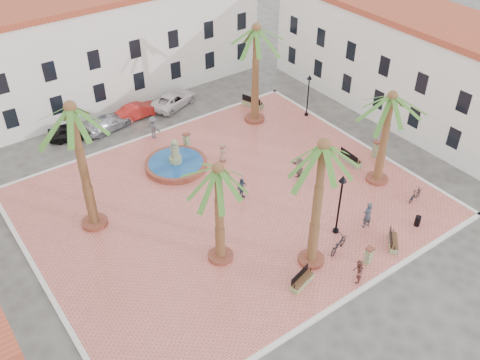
{
  "coord_description": "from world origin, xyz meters",
  "views": [
    {
      "loc": [
        -16.2,
        -23.77,
        23.52
      ],
      "look_at": [
        1.0,
        0.0,
        1.6
      ],
      "focal_mm": 40.0,
      "sensor_mm": 36.0,
      "label": 1
    }
  ],
  "objects_px": {
    "bicycle_b": "(415,194)",
    "pedestrian_east": "(299,169)",
    "palm_e": "(390,107)",
    "bollard_e": "(376,149)",
    "palm_ne": "(256,39)",
    "bench_s": "(302,281)",
    "bicycle_a": "(338,244)",
    "palm_sw": "(218,180)",
    "car_white": "(174,100)",
    "pedestrian_fountain_a": "(223,152)",
    "pedestrian_north": "(154,127)",
    "palm_nw": "(73,122)",
    "bench_ne": "(252,103)",
    "litter_bin": "(418,221)",
    "bollard_n": "(187,141)",
    "car_black": "(73,132)",
    "fountain": "(176,163)",
    "lamppost_e": "(309,88)",
    "cyclist_a": "(367,215)",
    "lamppost_s": "(341,195)",
    "pedestrian_fountain_b": "(242,188)",
    "palm_s": "(322,159)",
    "car_silver": "(108,123)",
    "bench_se": "(393,242)",
    "bollard_se": "(369,255)",
    "car_red": "(138,110)",
    "bench_e": "(350,160)",
    "cyclist_b": "(358,272)"
  },
  "relations": [
    {
      "from": "bench_ne",
      "to": "pedestrian_fountain_a",
      "type": "height_order",
      "value": "pedestrian_fountain_a"
    },
    {
      "from": "bench_s",
      "to": "bench_se",
      "type": "height_order",
      "value": "bench_s"
    },
    {
      "from": "palm_s",
      "to": "car_silver",
      "type": "height_order",
      "value": "palm_s"
    },
    {
      "from": "palm_sw",
      "to": "car_silver",
      "type": "height_order",
      "value": "palm_sw"
    },
    {
      "from": "bench_s",
      "to": "lamppost_s",
      "type": "distance_m",
      "value": 5.92
    },
    {
      "from": "bicycle_b",
      "to": "pedestrian_east",
      "type": "height_order",
      "value": "pedestrian_east"
    },
    {
      "from": "pedestrian_east",
      "to": "car_black",
      "type": "relative_size",
      "value": 0.46
    },
    {
      "from": "palm_nw",
      "to": "palm_ne",
      "type": "bearing_deg",
      "value": 15.43
    },
    {
      "from": "litter_bin",
      "to": "bicycle_a",
      "type": "height_order",
      "value": "bicycle_a"
    },
    {
      "from": "palm_e",
      "to": "lamppost_e",
      "type": "bearing_deg",
      "value": 78.01
    },
    {
      "from": "palm_e",
      "to": "bollard_n",
      "type": "distance_m",
      "value": 15.77
    },
    {
      "from": "palm_sw",
      "to": "bicycle_a",
      "type": "height_order",
      "value": "palm_sw"
    },
    {
      "from": "bench_ne",
      "to": "car_black",
      "type": "distance_m",
      "value": 15.61
    },
    {
      "from": "bench_ne",
      "to": "bollard_se",
      "type": "xyz_separation_m",
      "value": [
        -6.07,
        -19.63,
        0.34
      ]
    },
    {
      "from": "bollard_e",
      "to": "bollard_n",
      "type": "bearing_deg",
      "value": 139.35
    },
    {
      "from": "bench_s",
      "to": "bicycle_a",
      "type": "height_order",
      "value": "bicycle_a"
    },
    {
      "from": "palm_ne",
      "to": "pedestrian_fountain_a",
      "type": "distance_m",
      "value": 9.32
    },
    {
      "from": "car_silver",
      "to": "palm_s",
      "type": "bearing_deg",
      "value": 178.28
    },
    {
      "from": "palm_e",
      "to": "pedestrian_fountain_b",
      "type": "xyz_separation_m",
      "value": [
        -9.22,
        4.12,
        -5.23
      ]
    },
    {
      "from": "bench_ne",
      "to": "bench_s",
      "type": "bearing_deg",
      "value": 131.62
    },
    {
      "from": "litter_bin",
      "to": "car_white",
      "type": "height_order",
      "value": "car_white"
    },
    {
      "from": "pedestrian_north",
      "to": "pedestrian_fountain_b",
      "type": "bearing_deg",
      "value": 162.56
    },
    {
      "from": "litter_bin",
      "to": "bench_s",
      "type": "bearing_deg",
      "value": 176.81
    },
    {
      "from": "palm_sw",
      "to": "car_white",
      "type": "distance_m",
      "value": 20.6
    },
    {
      "from": "bollard_e",
      "to": "palm_ne",
      "type": "bearing_deg",
      "value": 112.6
    },
    {
      "from": "bench_s",
      "to": "pedestrian_east",
      "type": "bearing_deg",
      "value": 35.45
    },
    {
      "from": "bollard_se",
      "to": "bollard_e",
      "type": "xyz_separation_m",
      "value": [
        8.94,
        7.67,
        0.08
      ]
    },
    {
      "from": "fountain",
      "to": "bicycle_b",
      "type": "height_order",
      "value": "fountain"
    },
    {
      "from": "palm_ne",
      "to": "pedestrian_fountain_b",
      "type": "height_order",
      "value": "palm_ne"
    },
    {
      "from": "bollard_n",
      "to": "car_black",
      "type": "height_order",
      "value": "bollard_n"
    },
    {
      "from": "bollard_n",
      "to": "bicycle_a",
      "type": "xyz_separation_m",
      "value": [
        1.56,
        -15.39,
        -0.2
      ]
    },
    {
      "from": "fountain",
      "to": "lamppost_e",
      "type": "xyz_separation_m",
      "value": [
        13.2,
        0.1,
        2.26
      ]
    },
    {
      "from": "bench_se",
      "to": "litter_bin",
      "type": "distance_m",
      "value": 2.78
    },
    {
      "from": "lamppost_s",
      "to": "car_black",
      "type": "height_order",
      "value": "lamppost_s"
    },
    {
      "from": "cyclist_a",
      "to": "bicycle_a",
      "type": "bearing_deg",
      "value": 15.8
    },
    {
      "from": "pedestrian_fountain_a",
      "to": "pedestrian_fountain_b",
      "type": "relative_size",
      "value": 0.95
    },
    {
      "from": "cyclist_b",
      "to": "lamppost_e",
      "type": "bearing_deg",
      "value": -154.78
    },
    {
      "from": "pedestrian_north",
      "to": "lamppost_e",
      "type": "bearing_deg",
      "value": -133.54
    },
    {
      "from": "litter_bin",
      "to": "car_black",
      "type": "height_order",
      "value": "car_black"
    },
    {
      "from": "pedestrian_north",
      "to": "palm_nw",
      "type": "bearing_deg",
      "value": 107.0
    },
    {
      "from": "bollard_se",
      "to": "pedestrian_fountain_a",
      "type": "relative_size",
      "value": 0.79
    },
    {
      "from": "pedestrian_north",
      "to": "car_black",
      "type": "distance_m",
      "value": 6.63
    },
    {
      "from": "bench_e",
      "to": "bench_ne",
      "type": "bearing_deg",
      "value": 6.82
    },
    {
      "from": "palm_e",
      "to": "pedestrian_east",
      "type": "xyz_separation_m",
      "value": [
        -4.55,
        3.47,
        -5.14
      ]
    },
    {
      "from": "palm_ne",
      "to": "car_red",
      "type": "bearing_deg",
      "value": 139.93
    },
    {
      "from": "palm_ne",
      "to": "pedestrian_fountain_a",
      "type": "xyz_separation_m",
      "value": [
        -5.73,
        -3.53,
        -6.45
      ]
    },
    {
      "from": "fountain",
      "to": "bench_e",
      "type": "height_order",
      "value": "fountain"
    },
    {
      "from": "bollard_n",
      "to": "car_white",
      "type": "bearing_deg",
      "value": 67.91
    },
    {
      "from": "bollard_e",
      "to": "pedestrian_fountain_a",
      "type": "distance_m",
      "value": 11.79
    },
    {
      "from": "palm_nw",
      "to": "lamppost_e",
      "type": "relative_size",
      "value": 2.38
    }
  ]
}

